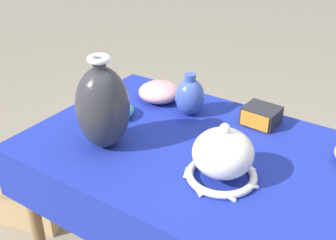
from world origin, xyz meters
TOP-DOWN VIEW (x-y plane):
  - display_table at (0.00, -0.01)m, footprint 1.15×0.72m
  - vase_tall_bulbous at (-0.28, -0.15)m, footprint 0.17×0.17m
  - vase_dome_bell at (0.10, -0.10)m, footprint 0.21×0.22m
  - mosaic_tile_box at (0.07, 0.25)m, footprint 0.12×0.11m
  - bowl_shallow_teal at (-0.38, 0.02)m, footprint 0.13×0.13m
  - jar_round_cobalt at (-0.17, 0.18)m, footprint 0.10×0.10m
  - bowl_shallow_rose at (-0.33, 0.21)m, footprint 0.16×0.16m
  - wooden_crate at (-0.97, -0.02)m, footprint 0.50×0.38m

SIDE VIEW (x-z plane):
  - wooden_crate at x=-0.97m, z-range 0.01..0.20m
  - display_table at x=0.00m, z-range 0.28..0.98m
  - bowl_shallow_teal at x=-0.38m, z-range 0.70..0.74m
  - mosaic_tile_box at x=0.07m, z-range 0.70..0.76m
  - bowl_shallow_rose at x=-0.33m, z-range 0.70..0.77m
  - jar_round_cobalt at x=-0.17m, z-range 0.69..0.85m
  - vase_dome_bell at x=0.10m, z-range 0.68..0.86m
  - vase_tall_bulbous at x=-0.28m, z-range 0.68..0.98m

